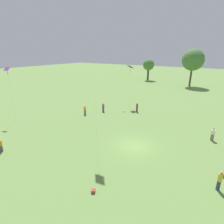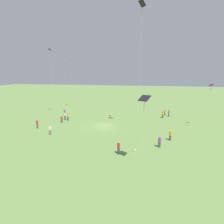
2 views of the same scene
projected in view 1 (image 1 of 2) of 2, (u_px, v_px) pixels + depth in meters
The scene contains 13 objects.
ground_plane at pixel (134, 146), 21.73m from camera, with size 240.00×240.00×0.00m, color #6B8E47.
tree_0 at pixel (149, 65), 68.77m from camera, with size 4.38×4.38×8.27m.
tree_1 at pixel (193, 60), 55.49m from camera, with size 6.79×6.79×11.93m.
person_0 at pixel (137, 107), 33.57m from camera, with size 0.53×0.53×1.82m.
person_1 at pixel (220, 181), 14.56m from camera, with size 0.45×0.45×1.88m.
person_2 at pixel (213, 134), 22.82m from camera, with size 0.63×0.63×1.74m.
person_6 at pixel (0, 145), 20.25m from camera, with size 0.54×0.54×1.69m.
person_8 at pixel (103, 108), 33.73m from camera, with size 0.51×0.51×1.67m.
person_9 at pixel (85, 110), 32.15m from camera, with size 0.52×0.52×1.70m.
kite_0 at pixel (130, 68), 35.20m from camera, with size 1.46×1.42×8.45m.
kite_4 at pixel (7, 71), 27.00m from camera, with size 0.93×0.82×8.83m.
picnic_bag_0 at pixel (124, 112), 33.73m from camera, with size 0.26×0.34×0.20m.
picnic_bag_1 at pixel (93, 191), 14.55m from camera, with size 0.44×0.45×0.27m.
Camera 1 is at (8.02, -17.58, 11.17)m, focal length 28.00 mm.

